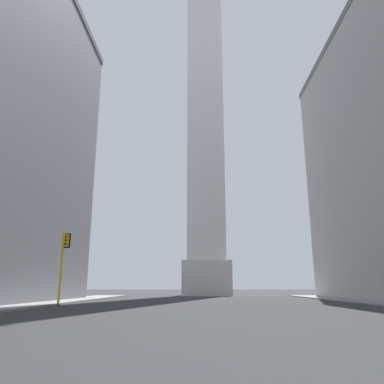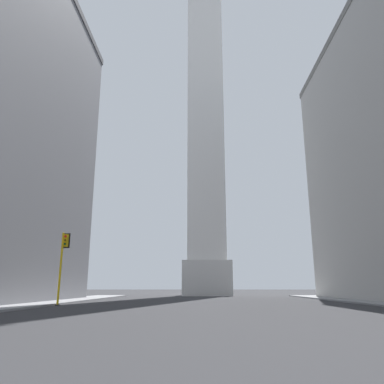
% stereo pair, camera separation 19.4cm
% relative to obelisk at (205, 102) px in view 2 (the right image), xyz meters
% --- Properties ---
extents(obelisk, '(8.52, 8.52, 77.68)m').
position_rel_obelisk_xyz_m(obelisk, '(0.00, 0.00, 0.00)').
color(obelisk, silver).
rests_on(obelisk, ground_plane).
extents(traffic_light_mid_left, '(0.79, 0.52, 6.27)m').
position_rel_obelisk_xyz_m(traffic_light_mid_left, '(-13.23, -35.07, -33.25)').
color(traffic_light_mid_left, yellow).
rests_on(traffic_light_mid_left, ground_plane).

